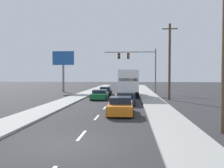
% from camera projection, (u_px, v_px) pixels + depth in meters
% --- Properties ---
extents(ground_plane, '(140.00, 140.00, 0.00)m').
position_uv_depth(ground_plane, '(115.00, 95.00, 34.90)').
color(ground_plane, '#2B2B2D').
extents(sidewalk_right, '(2.50, 80.00, 0.14)m').
position_uv_depth(sidewalk_right, '(151.00, 99.00, 29.52)').
color(sidewalk_right, '#9E9E99').
rests_on(sidewalk_right, ground_plane).
extents(sidewalk_left, '(2.50, 80.00, 0.14)m').
position_uv_depth(sidewalk_left, '(75.00, 98.00, 30.32)').
color(sidewalk_left, '#9E9E99').
rests_on(sidewalk_left, ground_plane).
extents(lane_markings, '(0.14, 62.00, 0.01)m').
position_uv_depth(lane_markings, '(113.00, 97.00, 31.69)').
color(lane_markings, silver).
rests_on(lane_markings, ground_plane).
extents(car_black, '(1.95, 4.44, 1.22)m').
position_uv_depth(car_black, '(106.00, 91.00, 35.62)').
color(car_black, black).
rests_on(car_black, ground_plane).
extents(car_green, '(2.01, 4.30, 1.16)m').
position_uv_depth(car_green, '(100.00, 95.00, 29.62)').
color(car_green, '#196B38').
rests_on(car_green, ground_plane).
extents(box_truck, '(2.82, 9.13, 3.63)m').
position_uv_depth(box_truck, '(128.00, 82.00, 32.62)').
color(box_truck, white).
rests_on(box_truck, ground_plane).
extents(car_navy, '(2.02, 4.34, 1.23)m').
position_uv_depth(car_navy, '(125.00, 99.00, 24.26)').
color(car_navy, '#141E4C').
rests_on(car_navy, ground_plane).
extents(car_orange, '(1.94, 4.33, 1.32)m').
position_uv_depth(car_orange, '(121.00, 106.00, 18.17)').
color(car_orange, orange).
rests_on(car_orange, ground_plane).
extents(traffic_signal_mast, '(8.60, 0.69, 7.34)m').
position_uv_depth(traffic_signal_mast, '(135.00, 60.00, 39.91)').
color(traffic_signal_mast, '#595B56').
rests_on(traffic_signal_mast, ground_plane).
extents(utility_pole_mid, '(1.80, 0.28, 9.06)m').
position_uv_depth(utility_pole_mid, '(170.00, 61.00, 28.49)').
color(utility_pole_mid, brown).
rests_on(utility_pole_mid, ground_plane).
extents(roadside_billboard, '(3.84, 0.36, 7.19)m').
position_uv_depth(roadside_billboard, '(63.00, 63.00, 42.23)').
color(roadside_billboard, slate).
rests_on(roadside_billboard, ground_plane).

